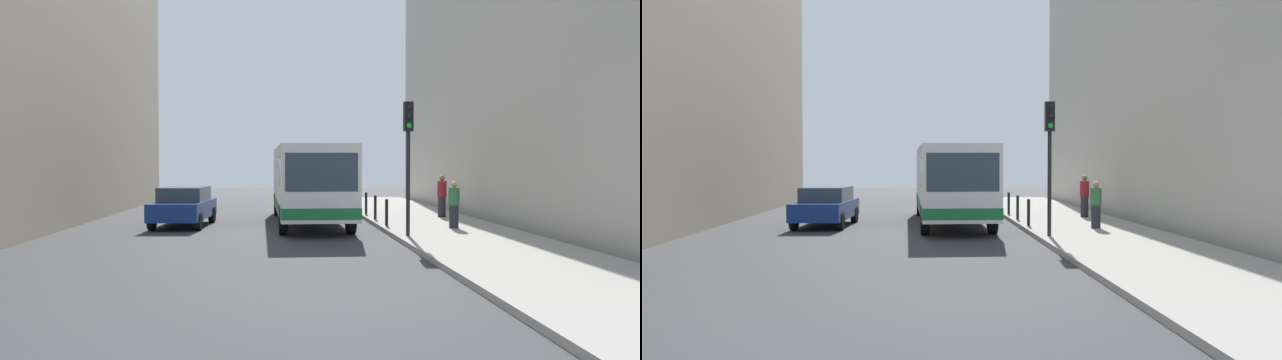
{
  "view_description": "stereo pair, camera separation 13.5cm",
  "coord_description": "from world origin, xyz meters",
  "views": [
    {
      "loc": [
        -0.47,
        -21.68,
        2.37
      ],
      "look_at": [
        1.11,
        1.47,
        1.77
      ],
      "focal_mm": 35.96,
      "sensor_mm": 36.0,
      "label": 1
    },
    {
      "loc": [
        -0.33,
        -21.69,
        2.37
      ],
      "look_at": [
        1.11,
        1.47,
        1.77
      ],
      "focal_mm": 35.96,
      "sensor_mm": 36.0,
      "label": 2
    }
  ],
  "objects": [
    {
      "name": "bollard_farthest",
      "position": [
        3.45,
        8.75,
        0.62
      ],
      "size": [
        0.11,
        0.11,
        0.95
      ],
      "primitive_type": "cylinder",
      "color": "black",
      "rests_on": "sidewalk"
    },
    {
      "name": "bus",
      "position": [
        0.78,
        3.57,
        1.73
      ],
      "size": [
        2.79,
        11.08,
        3.0
      ],
      "rotation": [
        0.0,
        0.0,
        3.17
      ],
      "color": "white",
      "rests_on": "ground"
    },
    {
      "name": "ground_plane",
      "position": [
        0.0,
        0.0,
        0.0
      ],
      "size": [
        80.0,
        80.0,
        0.0
      ],
      "primitive_type": "plane",
      "color": "#38383A"
    },
    {
      "name": "building_right",
      "position": [
        11.5,
        4.0,
        6.93
      ],
      "size": [
        7.0,
        32.0,
        13.87
      ],
      "primitive_type": "cube",
      "color": "#BCB7AD",
      "rests_on": "ground"
    },
    {
      "name": "pedestrian_near_signal",
      "position": [
        5.6,
        -0.15,
        0.95
      ],
      "size": [
        0.38,
        0.38,
        1.62
      ],
      "rotation": [
        0.0,
        0.0,
        0.24
      ],
      "color": "#26262D",
      "rests_on": "sidewalk"
    },
    {
      "name": "traffic_light",
      "position": [
        3.55,
        -2.36,
        3.01
      ],
      "size": [
        0.28,
        0.33,
        4.1
      ],
      "color": "black",
      "rests_on": "sidewalk"
    },
    {
      "name": "bollard_far",
      "position": [
        3.45,
        6.13,
        0.62
      ],
      "size": [
        0.11,
        0.11,
        0.95
      ],
      "primitive_type": "cylinder",
      "color": "black",
      "rests_on": "sidewalk"
    },
    {
      "name": "car_beside_bus",
      "position": [
        -3.95,
        2.68,
        0.78
      ],
      "size": [
        2.08,
        4.5,
        1.48
      ],
      "rotation": [
        0.0,
        0.0,
        3.08
      ],
      "color": "navy",
      "rests_on": "ground"
    },
    {
      "name": "bollard_mid",
      "position": [
        3.45,
        3.5,
        0.62
      ],
      "size": [
        0.11,
        0.11,
        0.95
      ],
      "primitive_type": "cylinder",
      "color": "black",
      "rests_on": "sidewalk"
    },
    {
      "name": "sidewalk",
      "position": [
        5.4,
        0.0,
        0.07
      ],
      "size": [
        4.4,
        40.0,
        0.15
      ],
      "primitive_type": "cube",
      "color": "#9E9991",
      "rests_on": "ground"
    },
    {
      "name": "bollard_near",
      "position": [
        3.45,
        0.88,
        0.62
      ],
      "size": [
        0.11,
        0.11,
        0.95
      ],
      "primitive_type": "cylinder",
      "color": "black",
      "rests_on": "sidewalk"
    },
    {
      "name": "pedestrian_mid_sidewalk",
      "position": [
        6.37,
        4.37,
        1.01
      ],
      "size": [
        0.38,
        0.38,
        1.72
      ],
      "rotation": [
        0.0,
        0.0,
        6.05
      ],
      "color": "#26262D",
      "rests_on": "sidewalk"
    }
  ]
}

